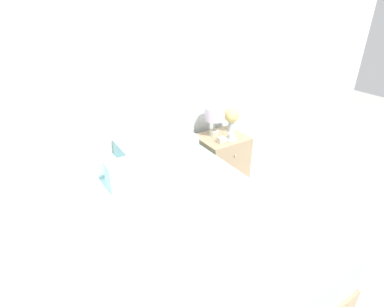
# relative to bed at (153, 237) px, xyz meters

# --- Properties ---
(ground_plane) EXTENTS (12.00, 12.00, 0.00)m
(ground_plane) POSITION_rel_bed_xyz_m (0.00, 0.95, -0.33)
(ground_plane) COLOR #BCB7B2
(wall_back) EXTENTS (8.00, 0.06, 2.60)m
(wall_back) POSITION_rel_bed_xyz_m (0.00, 1.02, 0.97)
(wall_back) COLOR white
(wall_back) RESTS_ON ground_plane
(bed) EXTENTS (1.70, 2.04, 1.09)m
(bed) POSITION_rel_bed_xyz_m (0.00, 0.00, 0.00)
(bed) COLOR tan
(bed) RESTS_ON ground_plane
(nightstand) EXTENTS (0.49, 0.46, 0.57)m
(nightstand) POSITION_rel_bed_xyz_m (1.17, 0.72, -0.04)
(nightstand) COLOR tan
(nightstand) RESTS_ON ground_plane
(table_lamp) EXTENTS (0.21, 0.21, 0.32)m
(table_lamp) POSITION_rel_bed_xyz_m (1.12, 0.79, 0.47)
(table_lamp) COLOR beige
(table_lamp) RESTS_ON nightstand
(flower_vase) EXTENTS (0.17, 0.17, 0.28)m
(flower_vase) POSITION_rel_bed_xyz_m (1.35, 0.78, 0.42)
(flower_vase) COLOR silver
(flower_vase) RESTS_ON nightstand
(teacup) EXTENTS (0.12, 0.12, 0.07)m
(teacup) POSITION_rel_bed_xyz_m (1.21, 0.61, 0.27)
(teacup) COLOR white
(teacup) RESTS_ON nightstand
(alarm_clock) EXTENTS (0.08, 0.06, 0.06)m
(alarm_clock) POSITION_rel_bed_xyz_m (1.08, 0.61, 0.27)
(alarm_clock) COLOR beige
(alarm_clock) RESTS_ON nightstand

